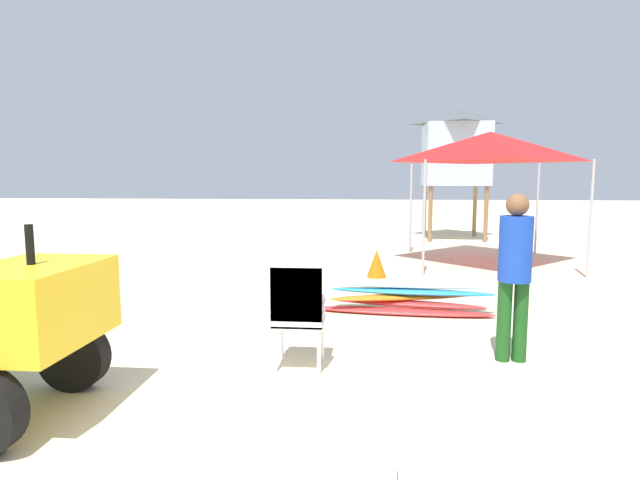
# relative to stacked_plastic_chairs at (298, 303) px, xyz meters

# --- Properties ---
(ground) EXTENTS (80.00, 80.00, 0.00)m
(ground) POSITION_rel_stacked_plastic_chairs_xyz_m (-0.17, -1.25, -0.65)
(ground) COLOR beige
(stacked_plastic_chairs) EXTENTS (0.48, 0.48, 1.11)m
(stacked_plastic_chairs) POSITION_rel_stacked_plastic_chairs_xyz_m (0.00, 0.00, 0.00)
(stacked_plastic_chairs) COLOR white
(stacked_plastic_chairs) RESTS_ON ground
(surfboard_pile) EXTENTS (2.50, 0.78, 0.40)m
(surfboard_pile) POSITION_rel_stacked_plastic_chairs_xyz_m (1.20, 2.26, -0.46)
(surfboard_pile) COLOR red
(surfboard_pile) RESTS_ON ground
(lifeguard_near_right) EXTENTS (0.32, 0.32, 1.69)m
(lifeguard_near_right) POSITION_rel_stacked_plastic_chairs_xyz_m (2.11, 0.43, 0.32)
(lifeguard_near_right) COLOR #194C19
(lifeguard_near_right) RESTS_ON ground
(popup_canopy) EXTENTS (3.04, 3.04, 2.80)m
(popup_canopy) POSITION_rel_stacked_plastic_chairs_xyz_m (3.21, 6.52, 1.83)
(popup_canopy) COLOR #B2B2B7
(popup_canopy) RESTS_ON ground
(lifeguard_tower) EXTENTS (1.98, 1.98, 3.86)m
(lifeguard_tower) POSITION_rel_stacked_plastic_chairs_xyz_m (3.24, 11.02, 2.09)
(lifeguard_tower) COLOR olive
(lifeguard_tower) RESTS_ON ground
(traffic_cone_far) EXTENTS (0.36, 0.36, 0.52)m
(traffic_cone_far) POSITION_rel_stacked_plastic_chairs_xyz_m (0.84, 4.74, -0.39)
(traffic_cone_far) COLOR orange
(traffic_cone_far) RESTS_ON ground
(cooler_box) EXTENTS (0.58, 0.38, 0.34)m
(cooler_box) POSITION_rel_stacked_plastic_chairs_xyz_m (0.54, -1.80, -0.48)
(cooler_box) COLOR white
(cooler_box) RESTS_ON ground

